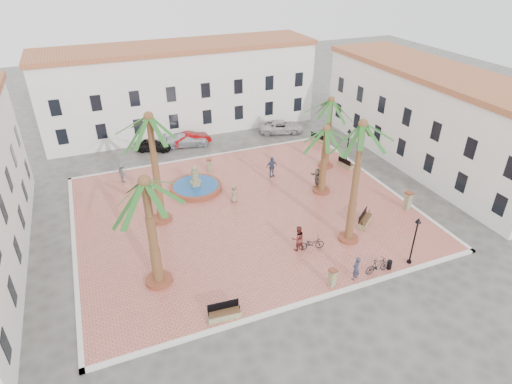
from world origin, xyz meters
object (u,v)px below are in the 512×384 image
bench_se (365,221)px  bicycle_b (378,266)px  car_black (153,145)px  bollard_e (408,200)px  lamppost_s (416,233)px  bollard_se (332,278)px  palm_sw (146,195)px  pedestrian_fountain_a (234,193)px  fountain (196,186)px  cyclist_b (298,238)px  pedestrian_east (317,178)px  cyclist_a (356,268)px  palm_nw (150,129)px  car_white (281,127)px  bench_e (345,164)px  litter_bin (389,265)px  bench_s (224,314)px  car_silver (186,140)px  bench_ne (318,139)px  palm_s (361,137)px  bicycle_a (311,243)px  pedestrian_north (122,172)px  pedestrian_fountain_b (272,167)px  car_red (191,138)px  palm_e (326,138)px  lamppost_e (348,141)px  bollard_n (209,165)px  palm_ne (331,108)px

bench_se → bicycle_b: bicycle_b is taller
bicycle_b → car_black: car_black is taller
bollard_e → bicycle_b: bearing=-141.3°
lamppost_s → bollard_se: 6.31m
palm_sw → pedestrian_fountain_a: (7.75, 7.44, -5.60)m
fountain → cyclist_b: (4.35, -10.97, 0.65)m
lamppost_s → pedestrian_east: (-0.75, 11.41, -1.50)m
cyclist_a → palm_nw: bearing=-68.7°
bollard_se → pedestrian_fountain_a: (-2.22, 11.92, 0.12)m
car_black → car_white: size_ratio=0.75×
bench_e → car_white: car_white is taller
palm_sw → litter_bin: palm_sw is taller
bollard_se → car_white: bearing=71.9°
bench_s → car_silver: (4.07, 25.00, 0.24)m
pedestrian_fountain_a → car_black: pedestrian_fountain_a is taller
bench_e → bench_ne: size_ratio=0.91×
palm_s → bicycle_a: 8.13m
pedestrian_north → pedestrian_east: 17.40m
pedestrian_fountain_b → car_red: (-4.88, 10.31, -0.45)m
bench_e → lamppost_s: bearing=151.0°
palm_s → pedestrian_fountain_b: bearing=96.1°
bicycle_a → car_white: 22.03m
bollard_se → car_red: size_ratio=0.32×
bench_s → pedestrian_north: pedestrian_north is taller
car_white → palm_e: bearing=-173.9°
bicycle_a → car_black: 22.44m
pedestrian_fountain_a → bicycle_b: bearing=-97.3°
cyclist_a → car_silver: bearing=-99.3°
bench_e → pedestrian_fountain_b: pedestrian_fountain_b is taller
palm_e → lamppost_e: palm_e is taller
car_black → bench_se: bearing=-124.2°
bollard_se → palm_s: bearing=46.0°
car_white → pedestrian_east: bearing=-174.7°
bollard_n → pedestrian_fountain_a: (0.34, -6.03, 0.13)m
bollard_se → bollard_n: bollard_se is taller
litter_bin → car_white: (3.64, 24.58, 0.22)m
palm_sw → bollard_e: 21.11m
cyclist_b → car_white: cyclist_b is taller
palm_ne → cyclist_a: size_ratio=4.02×
bench_se → palm_s: bearing=170.5°
bench_s → car_white: car_white is taller
litter_bin → pedestrian_fountain_b: bearing=97.2°
bollard_n → palm_nw: bearing=-131.9°
bollard_n → bicycle_a: bearing=-77.3°
palm_sw → car_silver: bearing=71.3°
bollard_n → pedestrian_north: bearing=172.3°
palm_sw → pedestrian_east: 17.63m
palm_ne → pedestrian_fountain_b: palm_ne is taller
bench_e → pedestrian_east: size_ratio=0.92×
bench_s → car_black: 25.06m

